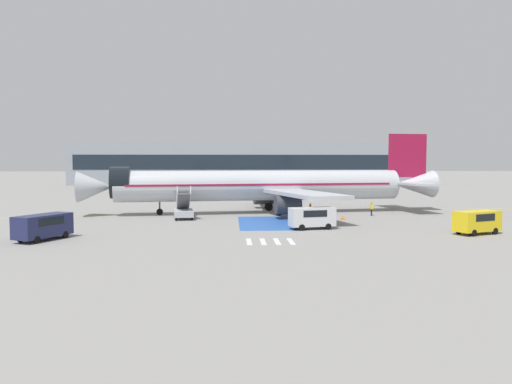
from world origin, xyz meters
name	(u,v)px	position (x,y,z in m)	size (l,w,h in m)	color
ground_plane	(265,214)	(0.00, 0.00, 0.00)	(600.00, 600.00, 0.00)	gray
apron_leadline_yellow	(261,213)	(-0.56, 0.64, 0.00)	(0.20, 81.66, 0.01)	gold
apron_stand_patch_blue	(266,223)	(-0.56, -9.97, 0.00)	(6.14, 12.81, 0.01)	#2856A8
apron_walkway_bar_0	(249,242)	(-2.96, -23.01, 0.00)	(0.44, 3.60, 0.01)	silver
apron_walkway_bar_1	(263,242)	(-1.76, -23.01, 0.00)	(0.44, 3.60, 0.01)	silver
apron_walkway_bar_2	(277,241)	(-0.56, -23.01, 0.00)	(0.44, 3.60, 0.01)	silver
apron_walkway_bar_3	(291,241)	(0.64, -23.01, 0.00)	(0.44, 3.60, 0.01)	silver
airliner	(265,186)	(0.03, 0.72, 3.65)	(48.06, 32.90, 10.70)	#B7BCC4
boarding_stairs_forward	(183,210)	(-10.21, -5.25, 0.99)	(2.83, 5.44, 4.01)	#ADB2BA
fuel_tanker	(285,190)	(5.02, 22.46, 1.80)	(3.94, 10.02, 3.55)	#38383D
service_van_0	(477,220)	(18.63, -19.70, 1.31)	(4.91, 3.49, 2.20)	yellow
service_van_1	(312,216)	(3.70, -15.36, 1.30)	(4.82, 2.70, 2.18)	silver
service_van_2	(43,225)	(-20.81, -21.29, 1.34)	(4.04, 5.53, 2.24)	#1E234C
ground_crew_0	(296,209)	(3.60, -4.07, 0.99)	(0.48, 0.45, 1.72)	#191E38
ground_crew_1	(310,209)	(5.45, -3.27, 0.91)	(0.23, 0.43, 1.60)	black
ground_crew_2	(372,208)	(13.25, -3.28, 1.00)	(0.26, 0.45, 1.74)	#191E38
traffic_cone_0	(343,217)	(8.58, -7.66, 0.30)	(0.55, 0.55, 0.61)	orange
terminal_building	(242,164)	(-1.20, 86.38, 6.13)	(101.50, 12.10, 12.26)	#89939E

